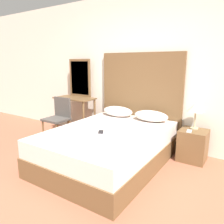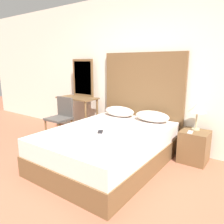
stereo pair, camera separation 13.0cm
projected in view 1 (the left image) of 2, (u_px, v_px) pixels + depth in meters
ground_plane at (54, 203)px, 2.39m from camera, size 16.00×16.00×0.00m
wall_back at (144, 71)px, 3.92m from camera, size 10.00×0.06×2.70m
bed at (108, 147)px, 3.27m from camera, size 1.49×2.03×0.53m
headboard at (140, 99)px, 4.00m from camera, size 1.56×0.05×1.67m
pillow_left at (118, 111)px, 4.02m from camera, size 0.59×0.33×0.18m
pillow_right at (151, 116)px, 3.67m from camera, size 0.59×0.33×0.18m
phone_on_bed at (101, 132)px, 3.10m from camera, size 0.14×0.16×0.01m
nightstand at (193, 145)px, 3.38m from camera, size 0.41×0.39×0.49m
table_lamp at (196, 108)px, 3.33m from camera, size 0.26×0.26×0.41m
phone_on_nightstand at (189, 131)px, 3.27m from camera, size 0.09×0.16×0.01m
vanity_desk at (75, 106)px, 4.49m from camera, size 0.84×0.43×0.80m
vanity_mirror at (80, 78)px, 4.52m from camera, size 0.54×0.03×0.77m
chair at (59, 116)px, 4.21m from camera, size 0.43×0.40×0.84m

